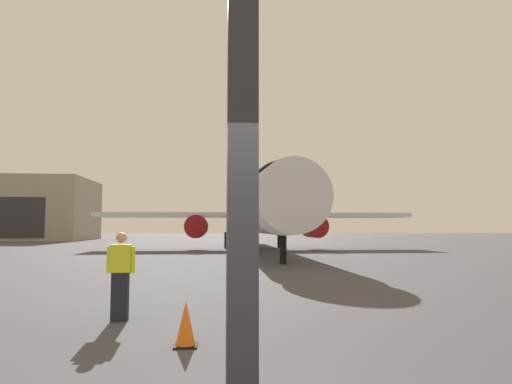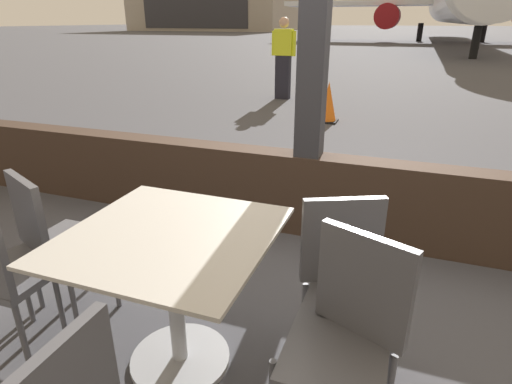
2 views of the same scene
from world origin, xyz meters
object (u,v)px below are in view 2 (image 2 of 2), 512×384
Objects in this scene: traffic_cone at (328,103)px; cafe_chair_aisle_left at (52,234)px; cafe_chair_aisle_right at (348,329)px; cafe_chair_window_right at (345,277)px; dining_table at (174,282)px; distant_hangar at (214,1)px; ground_crew_worker at (283,58)px.

cafe_chair_aisle_left is at bearing -94.89° from traffic_cone.
cafe_chair_aisle_left is 0.98× the size of cafe_chair_aisle_right.
cafe_chair_aisle_right is 1.34× the size of traffic_cone.
cafe_chair_window_right is at bearing 100.21° from cafe_chair_aisle_right.
dining_table is 0.04× the size of distant_hangar.
cafe_chair_aisle_right is 6.10m from traffic_cone.
ground_crew_worker reaches higher than dining_table.
traffic_cone is 0.03× the size of distant_hangar.
distant_hangar is at bearing 116.40° from ground_crew_worker.
ground_crew_worker is (-1.78, 7.89, 0.40)m from dining_table.
cafe_chair_aisle_right reaches higher than traffic_cone.
ground_crew_worker reaches higher than cafe_chair_aisle_right.
traffic_cone is at bearing -63.29° from distant_hangar.
cafe_chair_window_right reaches higher than dining_table.
cafe_chair_window_right is 0.98× the size of cafe_chair_aisle_right.
ground_crew_worker is 2.51× the size of traffic_cone.
cafe_chair_aisle_right is (0.85, -0.11, 0.05)m from dining_table.
cafe_chair_aisle_right is 8.42m from ground_crew_worker.
cafe_chair_aisle_right reaches higher than dining_table.
ground_crew_worker is (-2.64, 7.99, 0.35)m from cafe_chair_aisle_right.
traffic_cone is (-1.14, 5.61, -0.21)m from cafe_chair_window_right.
dining_table is at bearing -161.37° from cafe_chair_window_right.
cafe_chair_aisle_right reaches higher than cafe_chair_window_right.
ground_crew_worker is at bearing 102.75° from dining_table.
cafe_chair_aisle_left is at bearing -83.16° from ground_crew_worker.
cafe_chair_aisle_right is at bearing -78.55° from traffic_cone.
cafe_chair_aisle_left is (-1.64, -0.15, 0.01)m from cafe_chair_window_right.
dining_table is 8.09m from ground_crew_worker.
dining_table is at bearing 172.74° from cafe_chair_aisle_right.
distant_hangar is (-33.06, 69.28, 4.11)m from cafe_chair_aisle_right.
traffic_cone is at bearing 101.45° from cafe_chair_aisle_right.
traffic_cone is at bearing 101.54° from cafe_chair_window_right.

